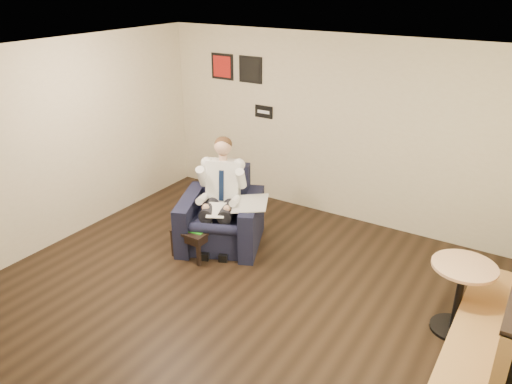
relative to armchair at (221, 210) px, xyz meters
The scene contains 17 objects.
ground 1.67m from the armchair, 52.82° to the right, with size 6.00×6.00×0.00m, color black.
wall_back 2.17m from the armchair, 61.08° to the left, with size 6.00×0.02×2.80m, color beige.
wall_left 2.56m from the armchair, 148.22° to the right, with size 0.02×6.00×2.80m, color beige.
ceiling 2.77m from the armchair, 52.82° to the right, with size 6.00×6.00×0.02m, color white.
seating_sign 2.01m from the armchair, 101.21° to the left, with size 0.32×0.02×0.20m, color black.
art_print_left 2.63m from the armchair, 123.55° to the left, with size 0.42×0.03×0.42m, color red.
art_print_right 2.44m from the armchair, 108.96° to the left, with size 0.42×0.03×0.42m, color black.
armchair is the anchor object (origin of this frame).
seated_man 0.24m from the armchair, 66.69° to the right, with size 0.69×1.03×1.44m, color white, non-canonical shape.
lap_papers 0.28m from the armchair, 66.69° to the right, with size 0.24×0.34×0.01m, color white.
newspaper 0.49m from the armchair, ahead, with size 0.46×0.57×0.01m, color silver.
side_table 0.54m from the armchair, 106.00° to the right, with size 0.49×0.49×0.40m, color black.
green_folder 0.48m from the armchair, 108.65° to the right, with size 0.40×0.29×0.01m, color green.
coffee_mug 0.33m from the armchair, 82.20° to the right, with size 0.07×0.07×0.09m, color white.
smartphone 0.31m from the armchair, 104.76° to the right, with size 0.13×0.06×0.01m, color black.
banquette 3.59m from the armchair, ahead, with size 0.56×2.35×1.20m, color #A97B41.
cafe_table 3.25m from the armchair, ahead, with size 0.66×0.66×0.82m, color tan.
Camera 1 is at (2.78, -3.79, 3.56)m, focal length 35.00 mm.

